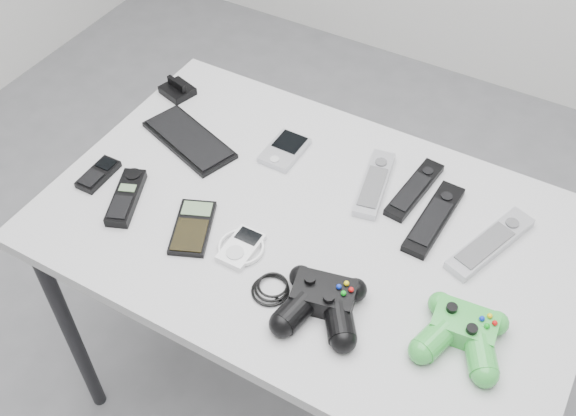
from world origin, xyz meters
The scene contains 15 objects.
floor centered at (0.00, 0.00, 0.00)m, with size 3.50×3.50×0.00m, color slate.
desk centered at (0.08, 0.05, 0.68)m, with size 1.11×0.72×0.75m.
pda_keyboard centered at (-0.29, 0.14, 0.75)m, with size 0.24×0.10×0.01m, color black.
dock_bracket centered at (-0.42, 0.27, 0.77)m, with size 0.07×0.07×0.04m, color black.
pda centered at (-0.07, 0.21, 0.75)m, with size 0.08×0.12×0.02m, color #AFB0B7.
remote_silver_a centered at (0.15, 0.21, 0.76)m, with size 0.05×0.20×0.02m, color #AFB0B7.
remote_black_a centered at (0.23, 0.24, 0.75)m, with size 0.04×0.19×0.02m, color black.
remote_black_b centered at (0.30, 0.18, 0.76)m, with size 0.05×0.21×0.02m, color black.
remote_silver_b centered at (0.42, 0.18, 0.76)m, with size 0.05×0.23×0.02m, color #B0B0B7.
mobile_phone centered at (-0.39, -0.06, 0.75)m, with size 0.05×0.10×0.02m, color black.
cordless_handset centered at (-0.29, -0.09, 0.76)m, with size 0.05×0.16×0.02m, color black.
calculator centered at (-0.12, -0.08, 0.75)m, with size 0.07×0.15×0.01m, color black.
mp3_player centered at (-0.01, -0.08, 0.75)m, with size 0.09×0.10×0.02m, color white.
controller_black centered at (0.20, -0.13, 0.77)m, with size 0.27×0.17×0.05m, color black, non-canonical shape.
controller_green centered at (0.44, -0.06, 0.77)m, with size 0.16×0.17×0.05m, color green, non-canonical shape.
Camera 1 is at (0.49, -0.77, 1.79)m, focal length 42.00 mm.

